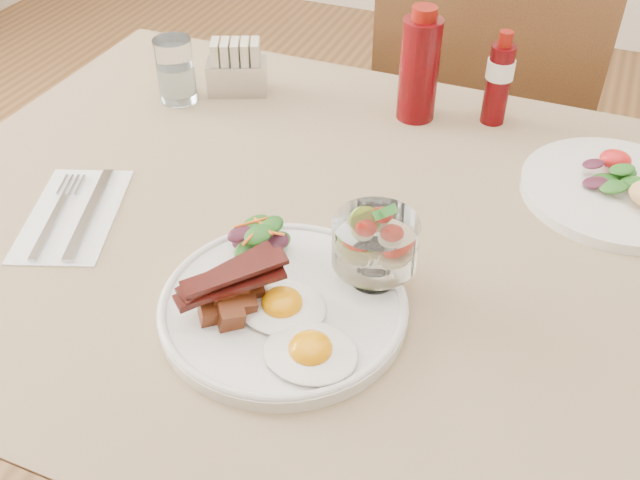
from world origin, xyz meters
TOP-DOWN VIEW (x-y plane):
  - table at (0.00, 0.00)m, footprint 1.33×0.88m
  - chair_far at (0.00, 0.66)m, footprint 0.42×0.42m
  - main_plate at (-0.08, -0.17)m, footprint 0.28×0.28m
  - fried_eggs at (-0.04, -0.21)m, footprint 0.16×0.15m
  - bacon_potato_pile at (-0.12, -0.20)m, footprint 0.11×0.11m
  - side_salad at (-0.13, -0.10)m, footprint 0.08×0.08m
  - fruit_cup at (0.01, -0.09)m, footprint 0.10×0.10m
  - second_plate at (0.27, 0.20)m, footprint 0.26×0.26m
  - ketchup_bottle at (-0.06, 0.31)m, footprint 0.07×0.07m
  - hot_sauce_bottle at (0.06, 0.34)m, footprint 0.05×0.05m
  - sugar_caddy at (-0.36, 0.28)m, footprint 0.11×0.09m
  - water_glass at (-0.44, 0.22)m, footprint 0.06×0.06m
  - napkin_cutlery at (-0.41, -0.11)m, footprint 0.18×0.23m

SIDE VIEW (x-z plane):
  - chair_far at x=0.00m, z-range 0.06..0.99m
  - table at x=0.00m, z-range 0.29..1.04m
  - napkin_cutlery at x=-0.41m, z-range 0.75..0.76m
  - main_plate at x=-0.08m, z-range 0.75..0.77m
  - second_plate at x=0.27m, z-range 0.74..0.80m
  - fried_eggs at x=-0.04m, z-range 0.76..0.79m
  - side_salad at x=-0.13m, z-range 0.77..0.81m
  - sugar_caddy at x=-0.36m, z-range 0.75..0.84m
  - bacon_potato_pile at x=-0.12m, z-range 0.77..0.82m
  - water_glass at x=-0.44m, z-range 0.75..0.85m
  - fruit_cup at x=0.01m, z-range 0.77..0.87m
  - hot_sauce_bottle at x=0.06m, z-range 0.75..0.90m
  - ketchup_bottle at x=-0.06m, z-range 0.75..0.93m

